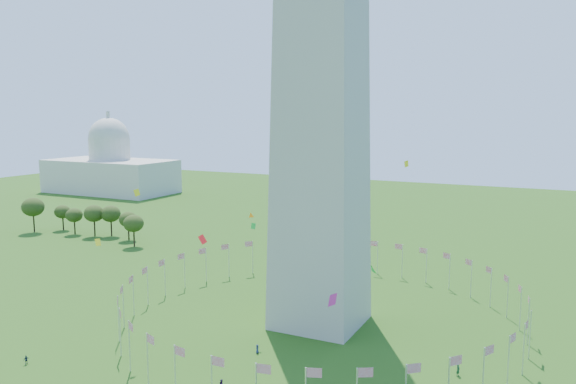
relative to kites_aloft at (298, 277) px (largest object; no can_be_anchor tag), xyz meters
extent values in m
cylinder|color=silver|center=(32.32, 27.37, -13.58)|extent=(0.24, 0.24, 9.00)
cylinder|color=silver|center=(31.71, 34.32, -13.58)|extent=(0.24, 0.24, 9.00)
cylinder|color=silver|center=(29.91, 41.05, -13.58)|extent=(0.24, 0.24, 9.00)
cylinder|color=silver|center=(26.96, 47.37, -13.58)|extent=(0.24, 0.24, 9.00)
cylinder|color=silver|center=(22.96, 53.08, -13.58)|extent=(0.24, 0.24, 9.00)
cylinder|color=silver|center=(18.03, 58.01, -13.58)|extent=(0.24, 0.24, 9.00)
cylinder|color=silver|center=(12.32, 62.01, -13.58)|extent=(0.24, 0.24, 9.00)
cylinder|color=silver|center=(6.00, 64.96, -13.58)|extent=(0.24, 0.24, 9.00)
cylinder|color=silver|center=(-0.73, 66.76, -13.58)|extent=(0.24, 0.24, 9.00)
cylinder|color=silver|center=(-7.68, 67.37, -13.58)|extent=(0.24, 0.24, 9.00)
cylinder|color=silver|center=(-14.62, 66.76, -13.58)|extent=(0.24, 0.24, 9.00)
cylinder|color=silver|center=(-21.36, 64.96, -13.58)|extent=(0.24, 0.24, 9.00)
cylinder|color=silver|center=(-27.68, 62.01, -13.58)|extent=(0.24, 0.24, 9.00)
cylinder|color=silver|center=(-33.39, 58.01, -13.58)|extent=(0.24, 0.24, 9.00)
cylinder|color=silver|center=(-38.32, 53.08, -13.58)|extent=(0.24, 0.24, 9.00)
cylinder|color=silver|center=(-42.32, 47.37, -13.58)|extent=(0.24, 0.24, 9.00)
cylinder|color=silver|center=(-45.27, 41.05, -13.58)|extent=(0.24, 0.24, 9.00)
cylinder|color=silver|center=(-47.07, 34.32, -13.58)|extent=(0.24, 0.24, 9.00)
cylinder|color=silver|center=(-47.68, 27.37, -13.58)|extent=(0.24, 0.24, 9.00)
cylinder|color=silver|center=(-47.07, 20.42, -13.58)|extent=(0.24, 0.24, 9.00)
cylinder|color=silver|center=(-45.27, 13.69, -13.58)|extent=(0.24, 0.24, 9.00)
cylinder|color=silver|center=(-42.32, 7.37, -13.58)|extent=(0.24, 0.24, 9.00)
cylinder|color=silver|center=(-38.32, 1.66, -13.58)|extent=(0.24, 0.24, 9.00)
cylinder|color=silver|center=(-33.39, -3.27, -13.58)|extent=(0.24, 0.24, 9.00)
cylinder|color=silver|center=(-27.68, -7.27, -13.58)|extent=(0.24, 0.24, 9.00)
cylinder|color=silver|center=(-21.36, -10.22, -13.58)|extent=(0.24, 0.24, 9.00)
cylinder|color=silver|center=(-14.62, -12.02, -13.58)|extent=(0.24, 0.24, 9.00)
cylinder|color=silver|center=(26.96, 7.37, -13.58)|extent=(0.24, 0.24, 9.00)
cylinder|color=silver|center=(29.91, 13.69, -13.58)|extent=(0.24, 0.24, 9.00)
cylinder|color=silver|center=(31.71, 20.42, -13.58)|extent=(0.24, 0.24, 9.00)
imported|color=#212A4D|center=(-12.07, 8.60, -17.28)|extent=(0.78, 0.92, 1.60)
imported|color=#1C2541|center=(-45.84, -13.02, -17.28)|extent=(0.92, 1.10, 1.61)
imported|color=#1B4425|center=(22.17, 15.37, -17.06)|extent=(0.70, 0.86, 2.03)
plane|color=green|center=(8.71, 10.58, -0.42)|extent=(1.36, 2.14, 2.10)
plane|color=yellow|center=(-34.33, 3.51, 10.65)|extent=(0.06, 1.55, 1.55)
plane|color=orange|center=(-31.03, 39.77, 0.63)|extent=(0.92, 1.61, 1.52)
plane|color=green|center=(-18.04, 17.97, 3.20)|extent=(1.38, 0.25, 1.36)
plane|color=red|center=(-16.73, -1.18, 4.56)|extent=(1.35, 1.36, 1.63)
plane|color=yellow|center=(11.27, 20.35, 16.36)|extent=(0.15, 1.36, 1.35)
plane|color=#CC2699|center=(7.81, -5.17, -0.84)|extent=(1.83, 1.22, 1.92)
plane|color=yellow|center=(-66.58, 25.41, -6.56)|extent=(1.39, 1.83, 1.78)
ellipsoid|color=#39501A|center=(-136.89, 64.44, -11.83)|extent=(8.00, 8.00, 12.50)
ellipsoid|color=#39501A|center=(-130.53, 72.04, -13.47)|extent=(5.89, 5.89, 9.21)
ellipsoid|color=#39501A|center=(-120.78, 68.44, -13.41)|extent=(5.97, 5.97, 9.33)
ellipsoid|color=#39501A|center=(-111.70, 68.99, -12.59)|extent=(7.03, 7.03, 10.98)
ellipsoid|color=#39501A|center=(-106.56, 71.78, -12.69)|extent=(6.89, 6.89, 10.77)
ellipsoid|color=#39501A|center=(-96.68, 69.58, -13.25)|extent=(6.18, 6.18, 9.65)
ellipsoid|color=#39501A|center=(-88.49, 62.99, -12.92)|extent=(6.60, 6.60, 10.32)
camera|label=1|loc=(35.44, -75.89, 24.98)|focal=35.00mm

